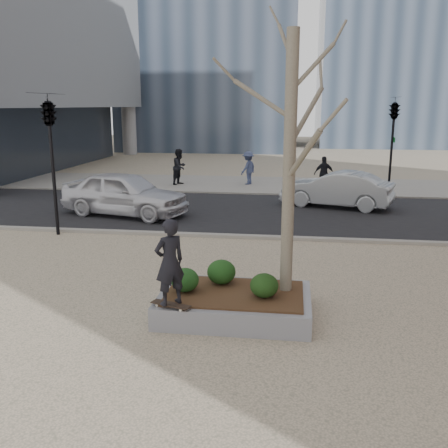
# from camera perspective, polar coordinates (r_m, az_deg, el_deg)

# --- Properties ---
(ground) EXTENTS (120.00, 120.00, 0.00)m
(ground) POSITION_cam_1_polar(r_m,az_deg,el_deg) (10.38, -4.34, -10.01)
(ground) COLOR tan
(ground) RESTS_ON ground
(street) EXTENTS (60.00, 8.00, 0.02)m
(street) POSITION_cam_1_polar(r_m,az_deg,el_deg) (19.84, 1.79, 1.44)
(street) COLOR black
(street) RESTS_ON ground
(far_sidewalk) EXTENTS (60.00, 6.00, 0.02)m
(far_sidewalk) POSITION_cam_1_polar(r_m,az_deg,el_deg) (26.70, 3.44, 4.53)
(far_sidewalk) COLOR gray
(far_sidewalk) RESTS_ON ground
(planter) EXTENTS (3.00, 2.00, 0.45)m
(planter) POSITION_cam_1_polar(r_m,az_deg,el_deg) (10.14, 1.24, -9.18)
(planter) COLOR gray
(planter) RESTS_ON ground
(planter_mulch) EXTENTS (2.70, 1.70, 0.04)m
(planter_mulch) POSITION_cam_1_polar(r_m,az_deg,el_deg) (10.05, 1.24, -7.89)
(planter_mulch) COLOR #382314
(planter_mulch) RESTS_ON planter
(sycamore_tree) EXTENTS (2.80, 2.80, 6.60)m
(sycamore_tree) POSITION_cam_1_polar(r_m,az_deg,el_deg) (9.61, 7.61, 11.32)
(sycamore_tree) COLOR gray
(sycamore_tree) RESTS_ON planter_mulch
(shrub_left) EXTENTS (0.56, 0.56, 0.48)m
(shrub_left) POSITION_cam_1_polar(r_m,az_deg,el_deg) (10.04, -4.49, -6.39)
(shrub_left) COLOR #133E18
(shrub_left) RESTS_ON planter_mulch
(shrub_middle) EXTENTS (0.60, 0.60, 0.51)m
(shrub_middle) POSITION_cam_1_polar(r_m,az_deg,el_deg) (10.42, -0.30, -5.49)
(shrub_middle) COLOR #173410
(shrub_middle) RESTS_ON planter_mulch
(shrub_right) EXTENTS (0.55, 0.55, 0.47)m
(shrub_right) POSITION_cam_1_polar(r_m,az_deg,el_deg) (9.75, 4.62, -7.02)
(shrub_right) COLOR black
(shrub_right) RESTS_ON planter_mulch
(skateboard) EXTENTS (0.80, 0.44, 0.08)m
(skateboard) POSITION_cam_1_polar(r_m,az_deg,el_deg) (9.45, -6.11, -9.27)
(skateboard) COLOR black
(skateboard) RESTS_ON planter
(skateboarder) EXTENTS (0.70, 0.69, 1.63)m
(skateboarder) POSITION_cam_1_polar(r_m,az_deg,el_deg) (9.16, -6.24, -4.36)
(skateboarder) COLOR black
(skateboarder) RESTS_ON skateboard
(police_car) EXTENTS (5.26, 3.16, 1.67)m
(police_car) POSITION_cam_1_polar(r_m,az_deg,el_deg) (19.37, -11.28, 3.45)
(police_car) COLOR silver
(police_car) RESTS_ON street
(car_silver) EXTENTS (4.75, 2.87, 1.48)m
(car_silver) POSITION_cam_1_polar(r_m,az_deg,el_deg) (21.08, 12.74, 3.90)
(car_silver) COLOR #979B9F
(car_silver) RESTS_ON street
(pedestrian_a) EXTENTS (0.99, 1.10, 1.88)m
(pedestrian_a) POSITION_cam_1_polar(r_m,az_deg,el_deg) (26.61, -5.09, 6.53)
(pedestrian_a) COLOR black
(pedestrian_a) RESTS_ON far_sidewalk
(pedestrian_b) EXTENTS (1.10, 1.30, 1.74)m
(pedestrian_b) POSITION_cam_1_polar(r_m,az_deg,el_deg) (26.60, 2.78, 6.42)
(pedestrian_b) COLOR #3A4569
(pedestrian_b) RESTS_ON far_sidewalk
(pedestrian_c) EXTENTS (1.05, 0.62, 1.68)m
(pedestrian_c) POSITION_cam_1_polar(r_m,az_deg,el_deg) (25.03, 11.36, 5.67)
(pedestrian_c) COLOR black
(pedestrian_c) RESTS_ON far_sidewalk
(traffic_light_near) EXTENTS (0.60, 2.48, 4.50)m
(traffic_light_near) POSITION_cam_1_polar(r_m,az_deg,el_deg) (16.83, -18.98, 6.30)
(traffic_light_near) COLOR black
(traffic_light_near) RESTS_ON ground
(traffic_light_far) EXTENTS (0.60, 2.48, 4.50)m
(traffic_light_far) POSITION_cam_1_polar(r_m,az_deg,el_deg) (24.38, 18.61, 8.31)
(traffic_light_far) COLOR black
(traffic_light_far) RESTS_ON ground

